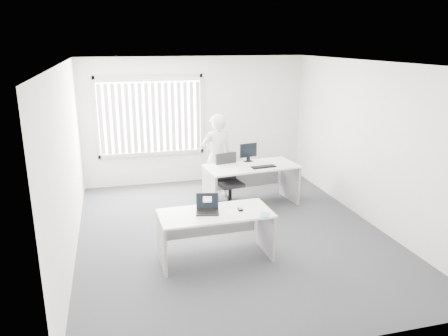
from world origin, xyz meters
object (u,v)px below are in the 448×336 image
object	(u,v)px
desk_near	(215,226)
monitor	(248,153)
desk_far	(251,177)
laptop	(207,205)
person	(217,156)
office_chair	(229,189)

from	to	relation	value
desk_near	monitor	bearing A→B (deg)	60.14
desk_far	laptop	size ratio (longest dim) A/B	5.66
desk_near	monitor	xyz separation A→B (m)	(1.23, 2.29, 0.45)
laptop	desk_near	bearing A→B (deg)	13.76
person	laptop	distance (m)	2.70
laptop	monitor	size ratio (longest dim) A/B	0.88
desk_near	laptop	bearing A→B (deg)	-179.99
desk_near	desk_far	bearing A→B (deg)	57.35
monitor	person	bearing A→B (deg)	141.79
office_chair	laptop	xyz separation A→B (m)	(-0.90, -2.10, 0.55)
desk_near	monitor	size ratio (longest dim) A/B	4.46
desk_near	person	bearing A→B (deg)	74.14
desk_near	office_chair	distance (m)	2.25
desk_far	monitor	world-z (taller)	monitor
person	monitor	size ratio (longest dim) A/B	4.72
laptop	person	bearing A→B (deg)	85.48
desk_far	laptop	xyz separation A→B (m)	(-1.32, -2.00, 0.29)
person	laptop	world-z (taller)	person
desk_near	person	distance (m)	2.68
desk_far	laptop	distance (m)	2.41
office_chair	person	world-z (taller)	person
office_chair	person	xyz separation A→B (m)	(-0.13, 0.48, 0.55)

